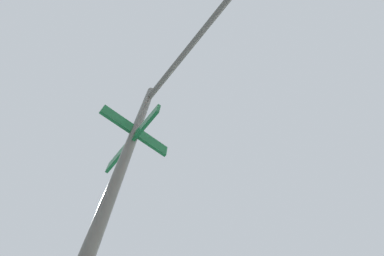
{
  "coord_description": "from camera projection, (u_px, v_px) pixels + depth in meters",
  "views": [
    {
      "loc": [
        -5.38,
        -6.27,
        1.48
      ],
      "look_at": [
        -6.94,
        -6.73,
        4.57
      ],
      "focal_mm": 25.45,
      "sensor_mm": 36.0,
      "label": 1
    }
  ],
  "objects": [
    {
      "name": "traffic_signal_near",
      "position": [
        193.0,
        69.0,
        2.85
      ],
      "size": [
        2.06,
        2.85,
        6.1
      ],
      "color": "#474C47",
      "rests_on": "ground_plane"
    }
  ]
}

